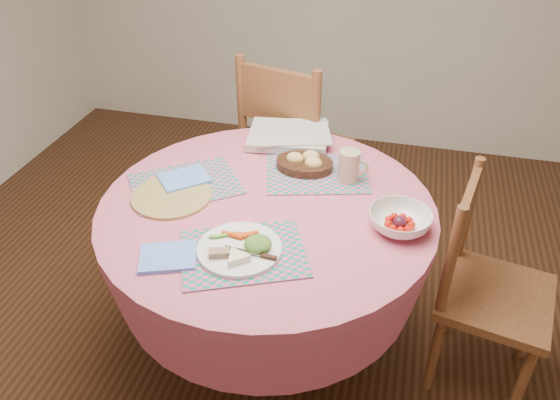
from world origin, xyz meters
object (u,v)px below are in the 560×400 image
Objects in this scene: wicker_trivet at (172,196)px; fruit_bowl at (400,221)px; chair_back at (291,147)px; dinner_plate at (241,248)px; dining_table at (267,246)px; bread_bowl at (305,162)px; latte_mug at (350,166)px; chair_right at (484,285)px.

fruit_bowl is (0.84, 0.01, 0.03)m from wicker_trivet.
chair_back is 1.05m from fruit_bowl.
dinner_plate is 1.00× the size of fruit_bowl.
chair_back reaches higher than dinner_plate.
dinner_plate is at bearing 109.00° from chair_back.
fruit_bowl is at bearing -3.12° from dining_table.
bread_bowl is 1.83× the size of latte_mug.
dining_table is 0.41m from wicker_trivet.
chair_back is at bearing 108.43° from bread_bowl.
chair_right is 0.83m from bread_bowl.
wicker_trivet is 1.30× the size of bread_bowl.
chair_back is 3.44× the size of wicker_trivet.
chair_right reaches higher than dining_table.
bread_bowl is 0.50m from fruit_bowl.
latte_mug is (0.36, -0.58, 0.28)m from chair_back.
bread_bowl is 0.83× the size of fruit_bowl.
bread_bowl reaches higher than dining_table.
bread_bowl is 0.19m from latte_mug.
wicker_trivet is 2.38× the size of latte_mug.
dining_table is 1.38× the size of chair_right.
wicker_trivet is at bearing -156.47° from latte_mug.
chair_back is at bearing 96.73° from dining_table.
chair_back reaches higher than dining_table.
dining_table is at bearing 107.21° from chair_right.
chair_right is 0.87× the size of chair_back.
dinner_plate is at bearing -91.74° from dining_table.
latte_mug is (0.62, 0.27, 0.06)m from wicker_trivet.
fruit_bowl is at bearing -37.52° from bread_bowl.
dining_table is at bearing 6.17° from wicker_trivet.
chair_back is 0.62m from bread_bowl.
wicker_trivet is 0.54m from bread_bowl.
chair_right is 0.96m from dinner_plate.
dinner_plate is at bearing -35.19° from wicker_trivet.
chair_back is 8.20× the size of latte_mug.
latte_mug is at bearing 129.31° from fruit_bowl.
latte_mug is (0.28, 0.52, 0.05)m from dinner_plate.
wicker_trivet is 0.68m from latte_mug.
dining_table is 4.13× the size of wicker_trivet.
wicker_trivet is (-1.18, -0.12, 0.29)m from chair_right.
bread_bowl is at bearing 35.64° from wicker_trivet.
dinner_plate is (0.35, -0.25, 0.02)m from wicker_trivet.
fruit_bowl is (0.49, 0.26, 0.01)m from dinner_plate.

